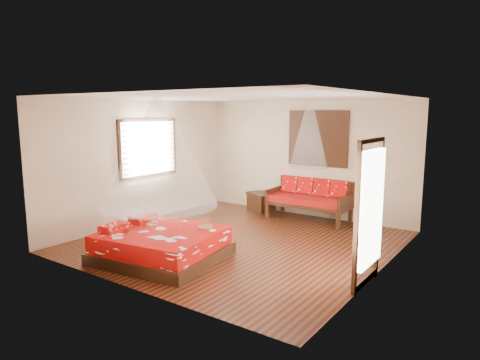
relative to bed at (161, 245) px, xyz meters
The scene contains 10 objects.
room 2.04m from the bed, 71.33° to the left, with size 5.54×5.54×2.84m.
bed is the anchor object (origin of this frame).
daybed 4.10m from the bed, 77.40° to the left, with size 1.92×0.85×0.97m.
storage_chest 4.08m from the bed, 97.26° to the left, with size 0.82×0.72×0.47m.
shutter_panel 4.71m from the bed, 78.34° to the left, with size 1.52×0.06×1.32m.
window_left 3.17m from the bed, 140.26° to the left, with size 0.10×1.74×1.34m.
glazed_door 3.51m from the bed, 17.10° to the left, with size 0.08×1.02×2.16m.
wine_tray 0.84m from the bed, 48.26° to the left, with size 0.28×0.28×0.22m.
mosquito_net_main 1.60m from the bed, ahead, with size 1.96×1.96×1.80m, color white.
mosquito_net_daybed 4.32m from the bed, 76.97° to the left, with size 0.89×0.89×1.50m, color white.
Camera 1 is at (4.69, -6.64, 2.54)m, focal length 32.00 mm.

